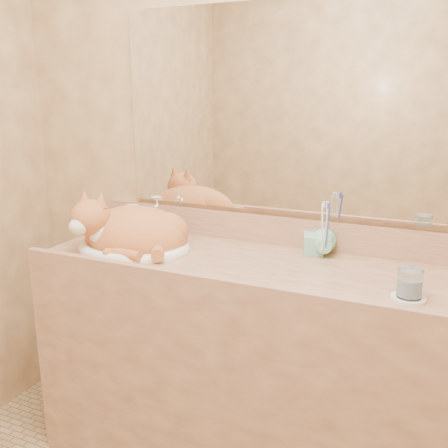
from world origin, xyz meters
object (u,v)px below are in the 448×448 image
at_px(toothbrush_cup, 324,248).
at_px(water_glass, 410,283).
at_px(cat, 129,230).
at_px(vanity_counter, 248,366).
at_px(sink_basin, 133,231).
at_px(soap_dispenser, 315,236).

relative_size(toothbrush_cup, water_glass, 1.12).
xyz_separation_m(toothbrush_cup, water_glass, (0.32, -0.27, 0.01)).
bearing_deg(water_glass, cat, 174.56).
xyz_separation_m(vanity_counter, sink_basin, (-0.49, -0.02, 0.50)).
distance_m(cat, toothbrush_cup, 0.77).
xyz_separation_m(soap_dispenser, toothbrush_cup, (0.04, -0.01, -0.04)).
bearing_deg(toothbrush_cup, cat, -167.07).
bearing_deg(sink_basin, soap_dispenser, 9.79).
height_order(vanity_counter, cat, cat).
height_order(sink_basin, toothbrush_cup, sink_basin).
height_order(sink_basin, soap_dispenser, soap_dispenser).
bearing_deg(water_glass, sink_basin, 174.46).
relative_size(cat, water_glass, 5.06).
relative_size(cat, soap_dispenser, 2.67).
height_order(toothbrush_cup, water_glass, water_glass).
relative_size(sink_basin, soap_dispenser, 2.78).
xyz_separation_m(sink_basin, toothbrush_cup, (0.73, 0.17, -0.03)).
bearing_deg(sink_basin, vanity_counter, -2.94).
xyz_separation_m(cat, toothbrush_cup, (0.75, 0.17, -0.03)).
height_order(vanity_counter, soap_dispenser, soap_dispenser).
height_order(vanity_counter, toothbrush_cup, toothbrush_cup).
relative_size(soap_dispenser, toothbrush_cup, 1.70).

